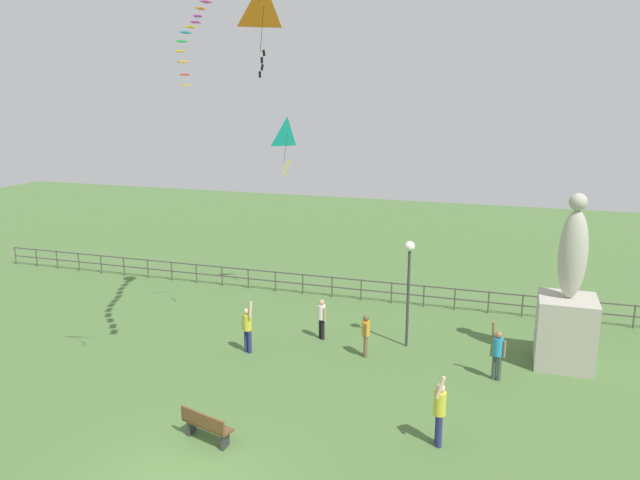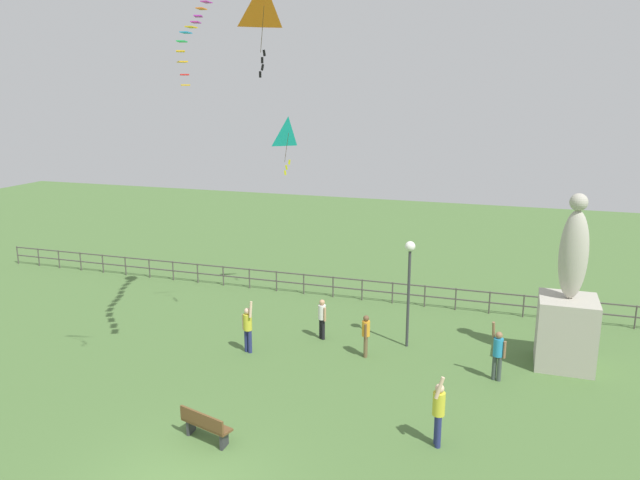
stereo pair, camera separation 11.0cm
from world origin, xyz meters
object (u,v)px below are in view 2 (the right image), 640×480
at_px(lamppost, 409,269).
at_px(statue_monument, 567,315).
at_px(person_3, 248,326).
at_px(person_0, 322,316).
at_px(person_2, 438,410).
at_px(person_4, 366,333).
at_px(park_bench, 205,425).
at_px(kite_3, 288,134).
at_px(person_1, 498,352).
at_px(kite_1, 264,8).

bearing_deg(lamppost, statue_monument, 0.87).
bearing_deg(statue_monument, person_3, -167.38).
relative_size(lamppost, person_0, 2.56).
relative_size(person_2, person_4, 1.35).
relative_size(park_bench, kite_3, 0.65).
distance_m(person_2, kite_3, 13.47).
height_order(lamppost, person_1, lamppost).
bearing_deg(park_bench, person_4, 67.37).
xyz_separation_m(person_2, kite_3, (-7.57, 9.25, 6.20)).
relative_size(person_1, person_2, 0.95).
bearing_deg(kite_3, park_bench, -80.64).
relative_size(person_2, kite_1, 0.72).
bearing_deg(person_3, person_0, 43.16).
distance_m(person_3, person_4, 4.10).
bearing_deg(kite_3, kite_1, -76.46).
distance_m(park_bench, person_2, 6.03).
relative_size(person_1, kite_1, 0.68).
relative_size(statue_monument, lamppost, 1.50).
bearing_deg(person_1, person_0, 166.79).
bearing_deg(person_3, person_4, 13.16).
bearing_deg(person_1, kite_3, 150.83).
height_order(park_bench, person_1, person_1).
distance_m(person_1, person_2, 4.50).
bearing_deg(person_4, kite_1, -167.61).
bearing_deg(person_0, kite_1, -127.38).
height_order(person_4, kite_3, kite_3).
bearing_deg(person_2, person_1, 73.46).
bearing_deg(park_bench, kite_1, 95.48).
xyz_separation_m(park_bench, person_1, (7.05, 5.98, 0.50)).
height_order(statue_monument, kite_3, kite_3).
height_order(person_0, kite_3, kite_3).
xyz_separation_m(statue_monument, park_bench, (-9.12, -7.84, -1.31)).
distance_m(person_2, kite_1, 12.81).
height_order(statue_monument, park_bench, statue_monument).
distance_m(person_1, person_3, 8.38).
bearing_deg(person_1, park_bench, -139.68).
bearing_deg(person_3, person_1, 3.29).
bearing_deg(statue_monument, person_0, -177.39).
xyz_separation_m(person_4, kite_1, (-3.23, -0.71, 10.54)).
relative_size(person_0, person_1, 0.79).
bearing_deg(park_bench, statue_monument, 40.67).
distance_m(park_bench, person_0, 7.51).
relative_size(kite_1, kite_3, 1.17).
bearing_deg(lamppost, kite_1, -155.35).
xyz_separation_m(person_0, person_3, (-2.08, -1.96, 0.09)).
bearing_deg(person_0, person_2, -49.17).
relative_size(person_0, person_3, 0.79).
relative_size(lamppost, person_1, 2.03).
bearing_deg(kite_3, person_1, -29.17).
bearing_deg(person_0, lamppost, 5.53).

